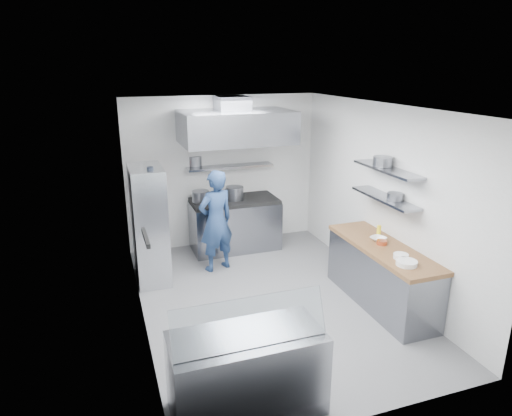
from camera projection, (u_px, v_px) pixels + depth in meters
name	position (u px, v px, depth m)	size (l,w,h in m)	color
floor	(269.00, 300.00, 6.73)	(5.00, 5.00, 0.00)	slate
ceiling	(271.00, 107.00, 5.88)	(5.00, 5.00, 0.00)	silver
wall_back	(223.00, 172.00, 8.56)	(3.60, 0.02, 2.80)	white
wall_front	(370.00, 291.00, 4.06)	(3.60, 0.02, 2.80)	white
wall_left	(137.00, 224.00, 5.75)	(5.00, 0.02, 2.80)	white
wall_right	(382.00, 198.00, 6.87)	(5.00, 0.02, 2.80)	white
gas_range	(235.00, 225.00, 8.52)	(1.60, 0.80, 0.90)	gray
cooktop	(234.00, 201.00, 8.37)	(1.57, 0.78, 0.06)	black
stock_pot_left	(201.00, 196.00, 8.19)	(0.31, 0.31, 0.20)	slate
stock_pot_mid	(235.00, 193.00, 8.31)	(0.33, 0.33, 0.24)	slate
over_range_shelf	(230.00, 167.00, 8.41)	(1.60, 0.30, 0.04)	gray
shelf_pot_a	(195.00, 161.00, 8.39)	(0.27, 0.27, 0.18)	slate
extractor_hood	(236.00, 127.00, 7.80)	(1.90, 1.15, 0.55)	gray
hood_duct	(232.00, 103.00, 7.89)	(0.55, 0.55, 0.24)	slate
red_firebox	(156.00, 176.00, 8.11)	(0.22, 0.10, 0.26)	#B70F0E
chef	(216.00, 221.00, 7.51)	(0.63, 0.41, 1.72)	navy
wire_rack	(149.00, 225.00, 7.14)	(0.50, 0.90, 1.85)	silver
rack_bin_a	(153.00, 240.00, 6.88)	(0.17, 0.21, 0.19)	white
rack_bin_b	(147.00, 200.00, 7.11)	(0.13, 0.17, 0.15)	yellow
rack_jar	(150.00, 173.00, 6.70)	(0.10, 0.10, 0.18)	black
knife_strip	(146.00, 238.00, 4.90)	(0.04, 0.55, 0.05)	black
prep_counter_base	(381.00, 277.00, 6.53)	(0.62, 2.00, 0.84)	gray
prep_counter_top	(384.00, 248.00, 6.39)	(0.65, 2.04, 0.06)	brown
plate_stack_a	(407.00, 263.00, 5.76)	(0.27, 0.27, 0.06)	white
plate_stack_b	(401.00, 256.00, 5.96)	(0.20, 0.20, 0.06)	white
copper_pan	(382.00, 242.00, 6.42)	(0.15, 0.15, 0.06)	#D5633C
squeeze_bottle	(379.00, 231.00, 6.68)	(0.06, 0.06, 0.18)	yellow
mixing_bowl	(378.00, 239.00, 6.56)	(0.22, 0.22, 0.05)	white
wall_shelf_lower	(385.00, 198.00, 6.52)	(0.30, 1.30, 0.04)	gray
wall_shelf_upper	(387.00, 169.00, 6.39)	(0.30, 1.30, 0.04)	gray
shelf_pot_c	(395.00, 196.00, 6.34)	(0.22, 0.22, 0.10)	slate
shelf_pot_d	(383.00, 161.00, 6.47)	(0.27, 0.27, 0.14)	slate
display_case	(247.00, 373.00, 4.49)	(1.50, 0.70, 0.85)	gray
display_glass	(250.00, 322.00, 4.19)	(1.47, 0.02, 0.45)	silver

